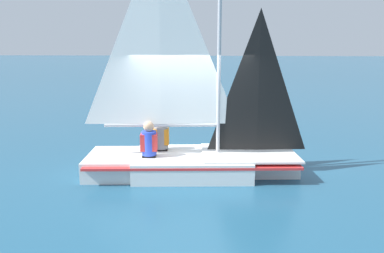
# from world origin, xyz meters

# --- Properties ---
(ground_plane) EXTENTS (260.00, 260.00, 0.00)m
(ground_plane) POSITION_xyz_m (0.00, 0.00, 0.00)
(ground_plane) COLOR #235675
(sailboat_main) EXTENTS (2.26, 4.57, 4.97)m
(sailboat_main) POSITION_xyz_m (-0.01, 0.05, 0.66)
(sailboat_main) COLOR white
(sailboat_main) RESTS_ON ground_plane
(sailor_helm) EXTENTS (0.34, 0.37, 1.16)m
(sailor_helm) POSITION_xyz_m (0.24, 0.72, 0.62)
(sailor_helm) COLOR black
(sailor_helm) RESTS_ON ground_plane
(sailor_crew) EXTENTS (0.34, 0.37, 1.16)m
(sailor_crew) POSITION_xyz_m (-0.29, 0.86, 0.62)
(sailor_crew) COLOR black
(sailor_crew) RESTS_ON ground_plane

